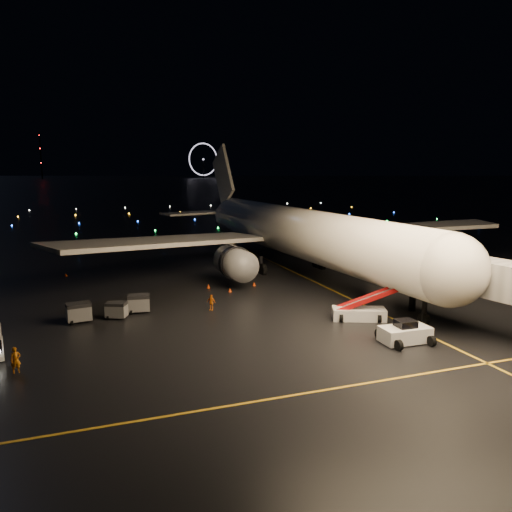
% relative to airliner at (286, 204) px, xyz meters
% --- Properties ---
extents(ground, '(2000.00, 2000.00, 0.00)m').
position_rel_airliner_xyz_m(ground, '(-11.86, 272.43, -9.27)').
color(ground, black).
rests_on(ground, ground).
extents(lane_centre, '(0.25, 80.00, 0.02)m').
position_rel_airliner_xyz_m(lane_centre, '(0.14, -12.57, -9.26)').
color(lane_centre, gold).
rests_on(lane_centre, ground).
extents(lane_cross, '(60.00, 0.25, 0.02)m').
position_rel_airliner_xyz_m(lane_cross, '(-16.86, -37.57, -9.26)').
color(lane_cross, gold).
rests_on(lane_cross, ground).
extents(airliner, '(69.13, 66.07, 18.53)m').
position_rel_airliner_xyz_m(airliner, '(0.00, 0.00, 0.00)').
color(airliner, silver).
rests_on(airliner, ground).
extents(pushback_tug, '(4.09, 2.23, 1.92)m').
position_rel_airliner_xyz_m(pushback_tug, '(-2.84, -31.75, -8.30)').
color(pushback_tug, silver).
rests_on(pushback_tug, ground).
extents(belt_loader, '(7.45, 4.68, 3.52)m').
position_rel_airliner_xyz_m(belt_loader, '(-3.03, -24.90, -7.51)').
color(belt_loader, silver).
rests_on(belt_loader, ground).
extents(crew_a, '(0.79, 0.64, 1.88)m').
position_rel_airliner_xyz_m(crew_a, '(-32.29, -27.75, -8.33)').
color(crew_a, orange).
rests_on(crew_a, ground).
extents(crew_c, '(1.00, 0.89, 1.62)m').
position_rel_airliner_xyz_m(crew_c, '(-15.43, -17.12, -8.45)').
color(crew_c, orange).
rests_on(crew_c, ground).
extents(safety_cone_0, '(0.51, 0.51, 0.49)m').
position_rel_airliner_xyz_m(safety_cone_0, '(-7.76, -8.47, -9.02)').
color(safety_cone_0, '#E43E07').
rests_on(safety_cone_0, ground).
extents(safety_cone_1, '(0.49, 0.49, 0.54)m').
position_rel_airliner_xyz_m(safety_cone_1, '(-13.34, -7.85, -9.00)').
color(safety_cone_1, '#E43E07').
rests_on(safety_cone_1, ground).
extents(safety_cone_2, '(0.43, 0.43, 0.45)m').
position_rel_airliner_xyz_m(safety_cone_2, '(-11.43, -10.43, -9.04)').
color(safety_cone_2, '#E43E07').
rests_on(safety_cone_2, ground).
extents(safety_cone_3, '(0.47, 0.47, 0.45)m').
position_rel_airliner_xyz_m(safety_cone_3, '(-29.54, 5.04, -9.04)').
color(safety_cone_3, '#E43E07').
rests_on(safety_cone_3, ground).
extents(ferris_wheel, '(49.33, 16.80, 52.00)m').
position_rel_airliner_xyz_m(ferris_wheel, '(158.14, 692.43, 16.73)').
color(ferris_wheel, black).
rests_on(ferris_wheel, ground).
extents(radio_mast, '(1.80, 1.80, 64.00)m').
position_rel_airliner_xyz_m(radio_mast, '(-71.86, 712.43, 22.73)').
color(radio_mast, black).
rests_on(radio_mast, ground).
extents(taxiway_lights, '(164.00, 92.00, 0.36)m').
position_rel_airliner_xyz_m(taxiway_lights, '(-11.86, 78.43, -9.09)').
color(taxiway_lights, black).
rests_on(taxiway_lights, ground).
extents(baggage_cart_0, '(2.24, 1.97, 1.59)m').
position_rel_airliner_xyz_m(baggage_cart_0, '(-24.64, -16.76, -8.47)').
color(baggage_cart_0, slate).
rests_on(baggage_cart_0, ground).
extents(baggage_cart_1, '(2.28, 1.73, 1.80)m').
position_rel_airliner_xyz_m(baggage_cart_1, '(-22.39, -15.40, -8.37)').
color(baggage_cart_1, slate).
rests_on(baggage_cart_1, ground).
extents(baggage_cart_2, '(2.35, 1.81, 1.83)m').
position_rel_airliner_xyz_m(baggage_cart_2, '(-28.04, -16.81, -8.35)').
color(baggage_cart_2, slate).
rests_on(baggage_cart_2, ground).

